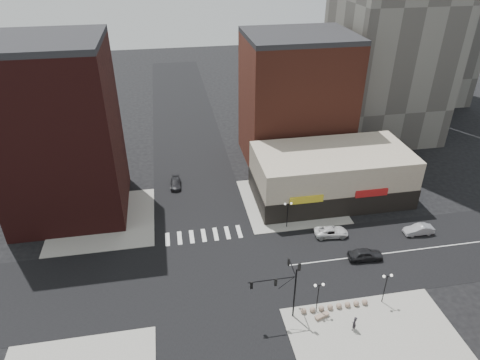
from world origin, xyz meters
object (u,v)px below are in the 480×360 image
object	(u,v)px
white_suv	(331,232)
pedestrian	(354,324)
stone_bench	(322,316)
dark_sedan_east	(365,254)
street_lamp_ne	(288,209)
silver_sedan	(419,230)
street_lamp_se_a	(319,291)
dark_sedan_north	(176,183)
traffic_signal	(286,283)
street_lamp_se_b	(386,281)

from	to	relation	value
white_suv	pedestrian	size ratio (longest dim) A/B	2.56
stone_bench	dark_sedan_east	bearing A→B (deg)	26.22
street_lamp_ne	silver_sedan	size ratio (longest dim) A/B	0.98
white_suv	stone_bench	bearing A→B (deg)	161.20
street_lamp_se_a	dark_sedan_north	bearing A→B (deg)	115.32
street_lamp_ne	dark_sedan_east	distance (m)	12.14
traffic_signal	street_lamp_ne	world-z (taller)	traffic_signal
white_suv	dark_sedan_north	xyz separation A→B (m)	(-20.99, 17.32, -0.05)
street_lamp_se_a	traffic_signal	bearing A→B (deg)	177.43
street_lamp_se_b	stone_bench	xyz separation A→B (m)	(-7.68, -1.00, -2.95)
street_lamp_se_b	dark_sedan_east	bearing A→B (deg)	80.45
street_lamp_se_b	dark_sedan_east	xyz separation A→B (m)	(1.26, 7.46, -2.52)
dark_sedan_east	pedestrian	bearing A→B (deg)	154.29
dark_sedan_east	stone_bench	distance (m)	12.31
traffic_signal	street_lamp_ne	distance (m)	16.62
dark_sedan_north	pedestrian	bearing A→B (deg)	-59.75
street_lamp_ne	dark_sedan_north	bearing A→B (deg)	137.00
street_lamp_se_b	pedestrian	xyz separation A→B (m)	(-4.89, -3.20, -2.24)
traffic_signal	dark_sedan_east	xyz separation A→B (m)	(13.02, 7.30, -4.19)
traffic_signal	white_suv	distance (m)	17.07
street_lamp_se_a	white_suv	size ratio (longest dim) A/B	0.88
pedestrian	white_suv	bearing A→B (deg)	-144.10
street_lamp_se_b	street_lamp_ne	size ratio (longest dim) A/B	1.00
traffic_signal	white_suv	bearing A→B (deg)	50.88
dark_sedan_east	dark_sedan_north	xyz separation A→B (m)	(-23.59, 22.83, -0.16)
silver_sedan	pedestrian	size ratio (longest dim) A/B	2.29
traffic_signal	white_suv	xyz separation A→B (m)	(10.42, 12.81, -4.30)
dark_sedan_north	dark_sedan_east	bearing A→B (deg)	-41.33
pedestrian	stone_bench	world-z (taller)	pedestrian
traffic_signal	silver_sedan	bearing A→B (deg)	25.87
traffic_signal	dark_sedan_north	xyz separation A→B (m)	(-10.57, 30.13, -4.35)
street_lamp_se_b	dark_sedan_north	distance (m)	37.74
silver_sedan	stone_bench	world-z (taller)	silver_sedan
white_suv	silver_sedan	world-z (taller)	silver_sedan
street_lamp_ne	stone_bench	xyz separation A→B (m)	(-0.68, -17.00, -2.95)
stone_bench	silver_sedan	bearing A→B (deg)	15.91
street_lamp_ne	silver_sedan	bearing A→B (deg)	-14.82
white_suv	dark_sedan_north	bearing A→B (deg)	56.04
white_suv	dark_sedan_east	xyz separation A→B (m)	(2.60, -5.52, 0.12)
traffic_signal	stone_bench	world-z (taller)	traffic_signal
street_lamp_se_a	street_lamp_se_b	bearing A→B (deg)	0.00
street_lamp_se_a	white_suv	xyz separation A→B (m)	(6.66, 12.98, -2.63)
dark_sedan_east	traffic_signal	bearing A→B (deg)	123.50
traffic_signal	street_lamp_se_a	bearing A→B (deg)	-2.57
white_suv	stone_bench	xyz separation A→B (m)	(-6.33, -13.98, -0.32)
street_lamp_se_a	street_lamp_se_b	distance (m)	8.00
dark_sedan_east	white_suv	bearing A→B (deg)	29.48
dark_sedan_east	stone_bench	size ratio (longest dim) A/B	2.49
street_lamp_se_b	dark_sedan_east	world-z (taller)	street_lamp_se_b
street_lamp_se_a	street_lamp_ne	distance (m)	16.03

